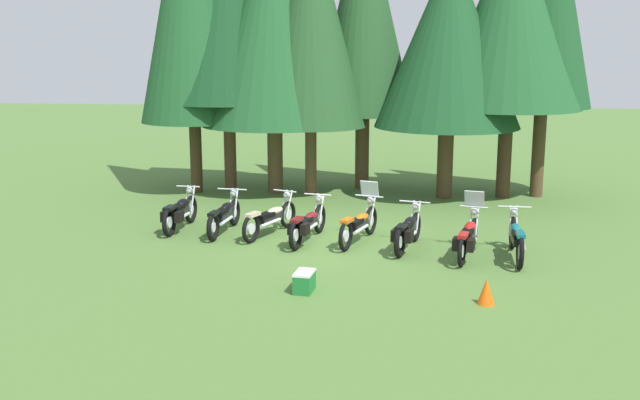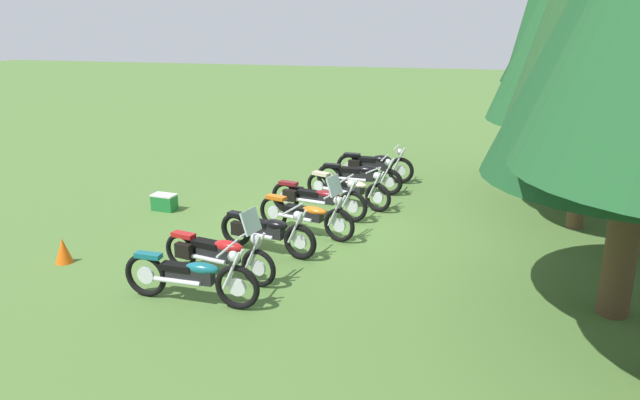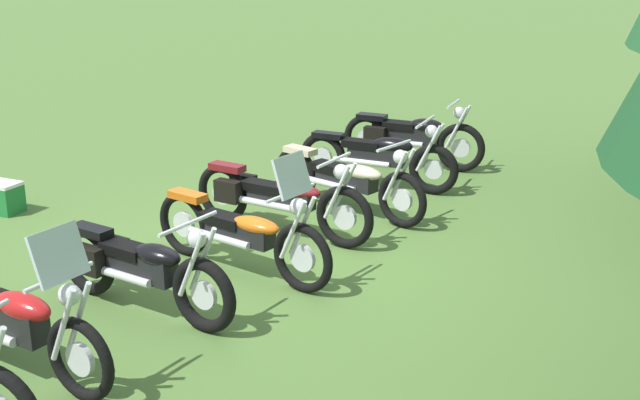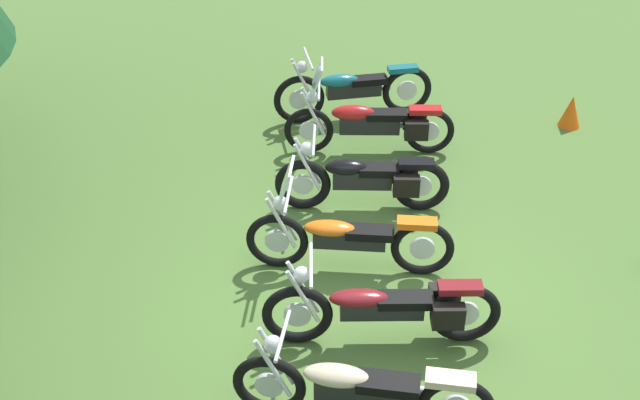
# 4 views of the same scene
# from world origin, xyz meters

# --- Properties ---
(ground_plane) EXTENTS (80.00, 80.00, 0.00)m
(ground_plane) POSITION_xyz_m (0.00, 0.00, 0.00)
(ground_plane) COLOR #4C7033
(motorcycle_0) EXTENTS (0.67, 2.18, 1.01)m
(motorcycle_0) POSITION_xyz_m (-3.98, 0.79, 0.46)
(motorcycle_0) COLOR black
(motorcycle_0) RESTS_ON ground_plane
(motorcycle_1) EXTENTS (0.76, 2.30, 1.00)m
(motorcycle_1) POSITION_xyz_m (-2.80, 0.61, 0.44)
(motorcycle_1) COLOR black
(motorcycle_1) RESTS_ON ground_plane
(motorcycle_2) EXTENTS (1.06, 2.25, 1.00)m
(motorcycle_2) POSITION_xyz_m (-1.63, 0.53, 0.44)
(motorcycle_2) COLOR black
(motorcycle_2) RESTS_ON ground_plane
(motorcycle_3) EXTENTS (0.88, 2.37, 1.01)m
(motorcycle_3) POSITION_xyz_m (-0.65, -0.02, 0.44)
(motorcycle_3) COLOR black
(motorcycle_3) RESTS_ON ground_plane
(motorcycle_4) EXTENTS (0.96, 2.25, 1.36)m
(motorcycle_4) POSITION_xyz_m (0.57, 0.09, 0.46)
(motorcycle_4) COLOR black
(motorcycle_4) RESTS_ON ground_plane
(motorcycle_5) EXTENTS (0.90, 2.12, 1.00)m
(motorcycle_5) POSITION_xyz_m (1.70, -0.45, 0.44)
(motorcycle_5) COLOR black
(motorcycle_5) RESTS_ON ground_plane
(motorcycle_6) EXTENTS (0.88, 2.29, 1.35)m
(motorcycle_6) POSITION_xyz_m (3.01, -0.90, 0.47)
(motorcycle_6) COLOR black
(motorcycle_6) RESTS_ON ground_plane
(motorcycle_7) EXTENTS (0.73, 2.37, 1.03)m
(motorcycle_7) POSITION_xyz_m (4.04, -0.90, 0.46)
(motorcycle_7) COLOR black
(motorcycle_7) RESTS_ON ground_plane
(picnic_cooler) EXTENTS (0.39, 0.59, 0.39)m
(picnic_cooler) POSITION_xyz_m (-0.26, -3.60, 0.19)
(picnic_cooler) COLOR #1E7233
(picnic_cooler) RESTS_ON ground_plane
(traffic_cone) EXTENTS (0.32, 0.32, 0.48)m
(traffic_cone) POSITION_xyz_m (3.08, -3.94, 0.24)
(traffic_cone) COLOR #EA590F
(traffic_cone) RESTS_ON ground_plane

